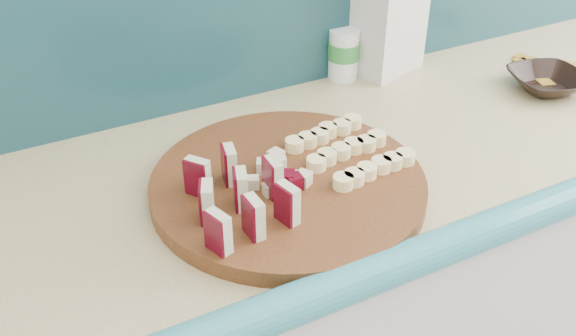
# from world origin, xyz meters

# --- Properties ---
(kitchen_counter) EXTENTS (2.20, 0.63, 0.91)m
(kitchen_counter) POSITION_xyz_m (0.10, 1.50, 0.46)
(kitchen_counter) COLOR silver
(kitchen_counter) RESTS_ON ground
(cutting_board) EXTENTS (0.51, 0.51, 0.03)m
(cutting_board) POSITION_xyz_m (-0.43, 1.43, 0.92)
(cutting_board) COLOR #46220F
(cutting_board) RESTS_ON kitchen_counter
(apple_wedges) EXTENTS (0.15, 0.19, 0.06)m
(apple_wedges) POSITION_xyz_m (-0.54, 1.39, 0.97)
(apple_wedges) COLOR beige
(apple_wedges) RESTS_ON cutting_board
(apple_chunks) EXTENTS (0.07, 0.08, 0.02)m
(apple_chunks) POSITION_xyz_m (-0.46, 1.43, 0.95)
(apple_chunks) COLOR beige
(apple_chunks) RESTS_ON cutting_board
(banana_slices) EXTENTS (0.19, 0.19, 0.02)m
(banana_slices) POSITION_xyz_m (-0.31, 1.45, 0.95)
(banana_slices) COLOR #FCE79A
(banana_slices) RESTS_ON cutting_board
(brown_bowl) EXTENTS (0.19, 0.19, 0.04)m
(brown_bowl) POSITION_xyz_m (0.23, 1.51, 0.93)
(brown_bowl) COLOR black
(brown_bowl) RESTS_ON kitchen_counter
(flour_bag) EXTENTS (0.18, 0.16, 0.27)m
(flour_bag) POSITION_xyz_m (-0.02, 1.76, 1.04)
(flour_bag) COLOR silver
(flour_bag) RESTS_ON kitchen_counter
(canister) EXTENTS (0.07, 0.07, 0.11)m
(canister) POSITION_xyz_m (-0.12, 1.76, 0.97)
(canister) COLOR white
(canister) RESTS_ON kitchen_counter
(banana_peel) EXTENTS (0.20, 0.16, 0.01)m
(banana_peel) POSITION_xyz_m (0.32, 1.58, 0.91)
(banana_peel) COLOR gold
(banana_peel) RESTS_ON kitchen_counter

